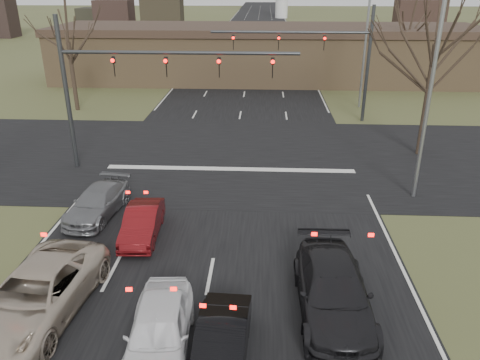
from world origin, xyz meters
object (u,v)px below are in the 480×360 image
at_px(mast_arm_near, 127,75).
at_px(car_black_hatch, 221,345).
at_px(car_charcoal_sedan, 333,291).
at_px(car_grey_ahead, 97,202).
at_px(car_red_ahead, 142,223).
at_px(mast_arm_far, 328,50).
at_px(car_white_sedan, 159,330).
at_px(car_silver_suv, 37,294).
at_px(streetlight_right_far, 364,35).
at_px(building, 267,53).
at_px(streetlight_right_near, 428,79).

height_order(mast_arm_near, car_black_hatch, mast_arm_near).
distance_m(car_charcoal_sedan, car_grey_ahead, 11.18).
xyz_separation_m(mast_arm_near, car_red_ahead, (2.23, -7.37, -4.47)).
distance_m(mast_arm_far, car_white_sedan, 25.06).
relative_size(car_silver_suv, car_black_hatch, 1.46).
bearing_deg(mast_arm_far, car_red_ahead, -117.87).
bearing_deg(streetlight_right_far, car_red_ahead, -119.97).
height_order(mast_arm_far, car_silver_suv, mast_arm_far).
relative_size(building, mast_arm_near, 3.50).
distance_m(car_charcoal_sedan, car_red_ahead, 8.22).
bearing_deg(car_white_sedan, car_grey_ahead, 115.14).
bearing_deg(mast_arm_near, car_red_ahead, -73.17).
height_order(streetlight_right_far, car_charcoal_sedan, streetlight_right_far).
relative_size(building, streetlight_right_far, 4.24).
distance_m(streetlight_right_near, car_white_sedan, 15.26).
xyz_separation_m(mast_arm_near, car_charcoal_sedan, (9.23, -11.68, -4.30)).
relative_size(mast_arm_near, car_charcoal_sedan, 2.28).
relative_size(building, car_white_sedan, 9.96).
bearing_deg(car_charcoal_sedan, car_black_hatch, -145.29).
bearing_deg(car_silver_suv, car_black_hatch, -10.64).
xyz_separation_m(streetlight_right_far, car_black_hatch, (-8.56, -28.02, -4.95)).
bearing_deg(car_white_sedan, mast_arm_near, 103.51).
relative_size(car_grey_ahead, car_red_ahead, 1.15).
height_order(building, car_charcoal_sedan, building).
height_order(car_black_hatch, car_grey_ahead, car_black_hatch).
height_order(streetlight_right_near, car_white_sedan, streetlight_right_near).
distance_m(streetlight_right_near, car_charcoal_sedan, 11.04).
relative_size(mast_arm_far, car_silver_suv, 1.98).
bearing_deg(car_white_sedan, building, 81.79).
height_order(streetlight_right_near, car_red_ahead, streetlight_right_near).
relative_size(mast_arm_far, car_white_sedan, 2.61).
bearing_deg(mast_arm_far, streetlight_right_far, 51.89).
distance_m(streetlight_right_far, car_white_sedan, 29.89).
height_order(car_silver_suv, car_charcoal_sedan, car_silver_suv).
height_order(streetlight_right_near, car_charcoal_sedan, streetlight_right_near).
bearing_deg(car_red_ahead, car_silver_suv, -115.15).
distance_m(building, car_silver_suv, 37.99).
xyz_separation_m(mast_arm_near, car_silver_suv, (0.22, -12.29, -4.29)).
distance_m(car_grey_ahead, car_red_ahead, 2.96).
bearing_deg(streetlight_right_far, building, 123.65).
relative_size(car_silver_suv, car_grey_ahead, 1.33).
height_order(mast_arm_near, streetlight_right_near, streetlight_right_near).
xyz_separation_m(car_silver_suv, car_charcoal_sedan, (9.01, 0.61, -0.01)).
bearing_deg(mast_arm_near, mast_arm_far, 41.22).
xyz_separation_m(streetlight_right_far, car_grey_ahead, (-14.72, -19.64, -4.97)).
height_order(car_silver_suv, car_white_sedan, car_silver_suv).
xyz_separation_m(car_charcoal_sedan, car_grey_ahead, (-9.40, 6.04, -0.16)).
xyz_separation_m(streetlight_right_near, car_red_ahead, (-11.82, -4.37, -4.98)).
relative_size(mast_arm_near, car_silver_suv, 2.16).
relative_size(car_charcoal_sedan, car_red_ahead, 1.45).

